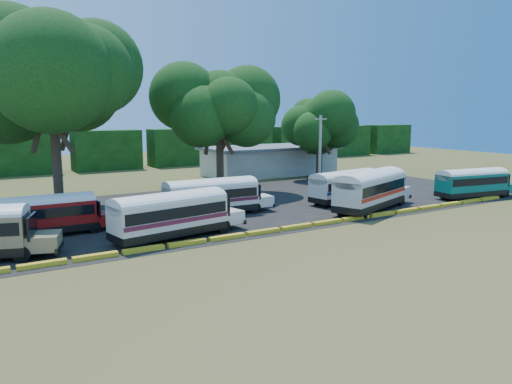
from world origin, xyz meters
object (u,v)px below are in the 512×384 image
bus_red (43,213)px  bus_cream_west (172,212)px  bus_white_red (371,188)px  bus_teal (473,181)px  tree_west (51,72)px

bus_red → bus_cream_west: 9.31m
bus_cream_west → bus_white_red: bus_white_red is taller
bus_white_red → bus_teal: (13.51, -0.76, -0.30)m
bus_red → bus_white_red: 27.09m
bus_cream_west → bus_teal: size_ratio=1.08×
bus_white_red → tree_west: tree_west is taller
bus_red → tree_west: tree_west is taller
bus_cream_west → tree_west: size_ratio=0.62×
bus_teal → tree_west: size_ratio=0.58×
bus_red → bus_teal: size_ratio=0.95×
bus_red → tree_west: (2.42, 7.50, 10.34)m
bus_red → bus_teal: bearing=-7.9°
bus_red → bus_teal: (40.05, -6.18, 0.06)m
bus_cream_west → bus_white_red: (18.99, 0.04, 0.19)m
bus_red → tree_west: size_ratio=0.55×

